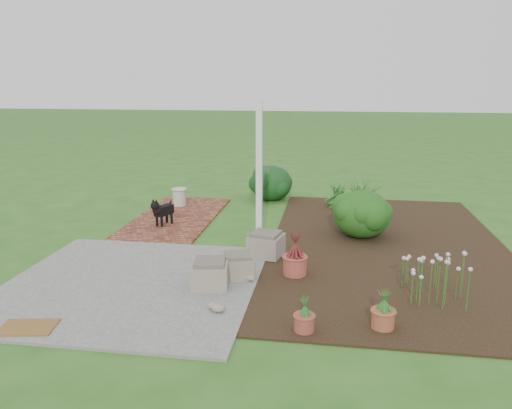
# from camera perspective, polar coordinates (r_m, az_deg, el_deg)

# --- Properties ---
(ground) EXTENTS (80.00, 80.00, 0.00)m
(ground) POSITION_cam_1_polar(r_m,az_deg,el_deg) (8.57, -1.74, -5.14)
(ground) COLOR #2B5D1D
(ground) RESTS_ON ground
(concrete_patio) EXTENTS (3.50, 3.50, 0.04)m
(concrete_patio) POSITION_cam_1_polar(r_m,az_deg,el_deg) (7.33, -14.06, -8.79)
(concrete_patio) COLOR #5A5A58
(concrete_patio) RESTS_ON ground
(brick_path) EXTENTS (1.60, 3.50, 0.04)m
(brick_path) POSITION_cam_1_polar(r_m,az_deg,el_deg) (10.59, -9.09, -1.45)
(brick_path) COLOR #5E2A1D
(brick_path) RESTS_ON ground
(garden_bed) EXTENTS (4.00, 7.00, 0.03)m
(garden_bed) POSITION_cam_1_polar(r_m,az_deg,el_deg) (8.96, 14.84, -4.64)
(garden_bed) COLOR black
(garden_bed) RESTS_ON ground
(veranda_post) EXTENTS (0.10, 0.10, 2.50)m
(veranda_post) POSITION_cam_1_polar(r_m,az_deg,el_deg) (8.29, 0.37, 3.17)
(veranda_post) COLOR white
(veranda_post) RESTS_ON ground
(stone_trough_near) EXTENTS (0.56, 0.56, 0.33)m
(stone_trough_near) POSITION_cam_1_polar(r_m,az_deg,el_deg) (6.96, -5.29, -8.03)
(stone_trough_near) COLOR #766D5C
(stone_trough_near) RESTS_ON concrete_patio
(stone_trough_mid) EXTENTS (0.55, 0.55, 0.29)m
(stone_trough_mid) POSITION_cam_1_polar(r_m,az_deg,el_deg) (7.28, -2.10, -7.09)
(stone_trough_mid) COLOR #7A6F5B
(stone_trough_mid) RESTS_ON concrete_patio
(stone_trough_far) EXTENTS (0.60, 0.60, 0.34)m
(stone_trough_far) POSITION_cam_1_polar(r_m,az_deg,el_deg) (8.11, 1.16, -4.70)
(stone_trough_far) COLOR #73665A
(stone_trough_far) RESTS_ON concrete_patio
(coir_doormat) EXTENTS (0.68, 0.50, 0.02)m
(coir_doormat) POSITION_cam_1_polar(r_m,az_deg,el_deg) (6.46, -24.63, -12.63)
(coir_doormat) COLOR brown
(coir_doormat) RESTS_ON concrete_patio
(black_dog) EXTENTS (0.34, 0.59, 0.53)m
(black_dog) POSITION_cam_1_polar(r_m,az_deg,el_deg) (9.90, -10.68, -0.61)
(black_dog) COLOR black
(black_dog) RESTS_ON brick_path
(cream_ceramic_urn) EXTENTS (0.37, 0.37, 0.39)m
(cream_ceramic_urn) POSITION_cam_1_polar(r_m,az_deg,el_deg) (11.43, -8.76, 0.82)
(cream_ceramic_urn) COLOR beige
(cream_ceramic_urn) RESTS_ON brick_path
(evergreen_shrub) EXTENTS (1.35, 1.35, 0.88)m
(evergreen_shrub) POSITION_cam_1_polar(r_m,az_deg,el_deg) (9.27, 12.02, -0.93)
(evergreen_shrub) COLOR #113E0E
(evergreen_shrub) RESTS_ON garden_bed
(agapanthus_clump_back) EXTENTS (1.25, 1.25, 1.01)m
(agapanthus_clump_back) POSITION_cam_1_polar(r_m,az_deg,el_deg) (10.53, 12.00, 1.22)
(agapanthus_clump_back) COLOR #163912
(agapanthus_clump_back) RESTS_ON garden_bed
(agapanthus_clump_front) EXTENTS (0.89, 0.89, 0.70)m
(agapanthus_clump_front) POSITION_cam_1_polar(r_m,az_deg,el_deg) (11.35, 9.40, 1.46)
(agapanthus_clump_front) COLOR #0E3714
(agapanthus_clump_front) RESTS_ON garden_bed
(pink_flower_patch) EXTENTS (1.08, 1.08, 0.64)m
(pink_flower_patch) POSITION_cam_1_polar(r_m,az_deg,el_deg) (7.01, 20.32, -7.43)
(pink_flower_patch) COLOR #113D0F
(pink_flower_patch) RESTS_ON garden_bed
(terracotta_pot_bronze) EXTENTS (0.37, 0.37, 0.28)m
(terracotta_pot_bronze) POSITION_cam_1_polar(r_m,az_deg,el_deg) (7.40, 4.45, -6.92)
(terracotta_pot_bronze) COLOR #A04536
(terracotta_pot_bronze) RESTS_ON garden_bed
(terracotta_pot_small_left) EXTENTS (0.33, 0.33, 0.22)m
(terracotta_pot_small_left) POSITION_cam_1_polar(r_m,az_deg,el_deg) (6.07, 14.30, -12.53)
(terracotta_pot_small_left) COLOR #9D4E35
(terracotta_pot_small_left) RESTS_ON garden_bed
(terracotta_pot_small_right) EXTENTS (0.27, 0.27, 0.20)m
(terracotta_pot_small_right) POSITION_cam_1_polar(r_m,az_deg,el_deg) (5.85, 5.54, -13.30)
(terracotta_pot_small_right) COLOR brown
(terracotta_pot_small_right) RESTS_ON garden_bed
(purple_flowering_bush) EXTENTS (1.16, 1.16, 0.85)m
(purple_flowering_bush) POSITION_cam_1_polar(r_m,az_deg,el_deg) (12.03, 1.77, 2.55)
(purple_flowering_bush) COLOR black
(purple_flowering_bush) RESTS_ON ground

